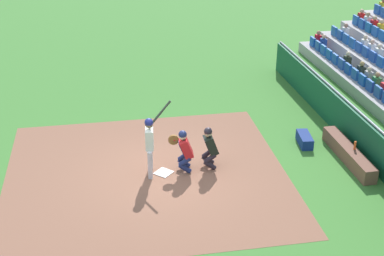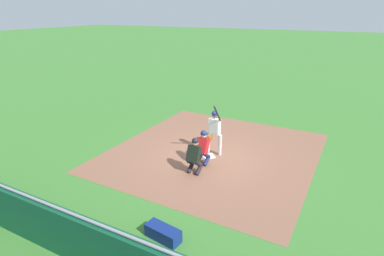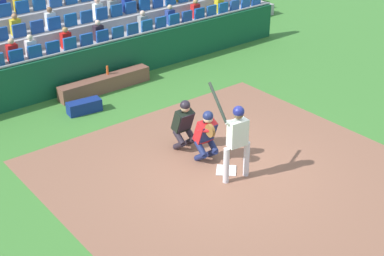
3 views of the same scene
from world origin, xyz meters
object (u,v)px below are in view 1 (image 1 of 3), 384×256
Objects in this scene: batter_at_plate at (150,140)px; dugout_bench at (348,154)px; home_plate_umpire at (210,146)px; water_bottle_on_bench at (355,146)px; catcher_crouching at (184,148)px; home_plate_marker at (164,173)px; equipment_duffel_bag at (305,140)px.

dugout_bench is (-0.35, -5.90, -0.86)m from batter_at_plate.
dugout_bench is at bearing -95.21° from home_plate_umpire.
water_bottle_on_bench is at bearing -151.17° from dugout_bench.
catcher_crouching is 0.76m from home_plate_umpire.
dugout_bench is 0.39m from water_bottle_on_bench.
catcher_crouching is 4.97m from dugout_bench.
catcher_crouching is at bearing -83.95° from home_plate_marker.
equipment_duffel_bag is (1.21, 0.91, -0.05)m from dugout_bench.
catcher_crouching is at bearing -90.11° from batter_at_plate.
catcher_crouching is 0.45× the size of dugout_bench.
batter_at_plate reaches higher than home_plate_umpire.
home_plate_umpire is 3.42m from equipment_duffel_bag.
dugout_bench reaches higher than equipment_duffel_bag.
home_plate_umpire is 1.43× the size of equipment_duffel_bag.
home_plate_marker is at bearing 94.22° from home_plate_umpire.
home_plate_umpire reaches higher than equipment_duffel_bag.
catcher_crouching is at bearing 92.75° from home_plate_umpire.
batter_at_plate reaches higher than water_bottle_on_bench.
catcher_crouching is (-0.00, -0.97, -0.36)m from batter_at_plate.
batter_at_plate is 5.15m from equipment_duffel_bag.
equipment_duffel_bag reaches higher than home_plate_marker.
catcher_crouching reaches higher than dugout_bench.
home_plate_marker is 5.68m from water_bottle_on_bench.
dugout_bench is at bearing 28.83° from water_bottle_on_bench.
home_plate_umpire is at bearing -87.25° from catcher_crouching.
batter_at_plate is at bearing 86.64° from dugout_bench.
batter_at_plate reaches higher than dugout_bench.
catcher_crouching is (0.06, -0.61, 0.71)m from home_plate_marker.
batter_at_plate reaches higher than home_plate_marker.
equipment_duffel_bag is (0.87, -5.00, -0.92)m from batter_at_plate.
home_plate_umpire reaches higher than water_bottle_on_bench.
water_bottle_on_bench is 0.28× the size of equipment_duffel_bag.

